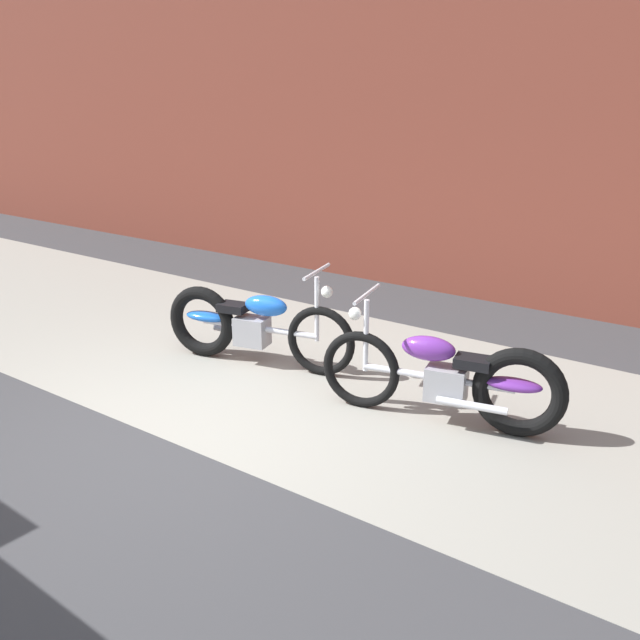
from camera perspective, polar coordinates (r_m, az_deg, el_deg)
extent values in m
plane|color=#38383A|center=(5.52, -12.86, -9.70)|extent=(80.00, 80.00, 0.00)
cube|color=gray|center=(6.67, -1.68, -4.05)|extent=(36.00, 3.50, 0.01)
cube|color=brown|center=(9.15, 12.18, 20.39)|extent=(36.00, 0.50, 5.83)
torus|color=black|center=(6.41, 0.07, -1.78)|extent=(0.68, 0.23, 0.68)
torus|color=black|center=(6.98, -9.83, -0.12)|extent=(0.74, 0.29, 0.73)
cylinder|color=silver|center=(6.66, -5.10, -0.69)|extent=(1.22, 0.33, 0.06)
cube|color=#99999E|center=(6.71, -5.69, -0.93)|extent=(0.36, 0.29, 0.28)
ellipsoid|color=blue|center=(6.55, -4.54, 1.20)|extent=(0.47, 0.28, 0.20)
ellipsoid|color=blue|center=(6.93, -9.51, 0.30)|extent=(0.47, 0.27, 0.10)
cube|color=black|center=(6.73, -7.26, 1.06)|extent=(0.32, 0.26, 0.08)
cylinder|color=silver|center=(6.32, -0.26, 0.91)|extent=(0.05, 0.05, 0.62)
cylinder|color=silver|center=(6.22, -0.27, 4.06)|extent=(0.16, 0.57, 0.03)
sphere|color=white|center=(6.23, 0.58, 2.37)|extent=(0.11, 0.11, 0.11)
cylinder|color=silver|center=(6.97, -6.83, -0.91)|extent=(0.55, 0.18, 0.06)
torus|color=black|center=(5.78, 3.43, -4.16)|extent=(0.68, 0.22, 0.68)
torus|color=black|center=(5.50, 16.30, -5.85)|extent=(0.74, 0.28, 0.73)
cylinder|color=silver|center=(5.59, 9.71, -4.76)|extent=(1.22, 0.31, 0.06)
cube|color=#99999E|center=(5.59, 10.49, -5.25)|extent=(0.36, 0.28, 0.28)
ellipsoid|color=#6B2D93|center=(5.52, 9.04, -2.35)|extent=(0.47, 0.28, 0.20)
ellipsoid|color=#6B2D93|center=(5.49, 15.84, -5.21)|extent=(0.47, 0.27, 0.10)
cube|color=black|center=(5.48, 12.66, -3.45)|extent=(0.32, 0.25, 0.08)
cylinder|color=silver|center=(5.65, 3.87, -1.32)|extent=(0.05, 0.05, 0.62)
cylinder|color=silver|center=(5.54, 3.95, 2.18)|extent=(0.15, 0.57, 0.03)
sphere|color=white|center=(5.63, 2.95, 0.54)|extent=(0.11, 0.11, 0.11)
cylinder|color=silver|center=(5.45, 12.53, -6.98)|extent=(0.55, 0.17, 0.06)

